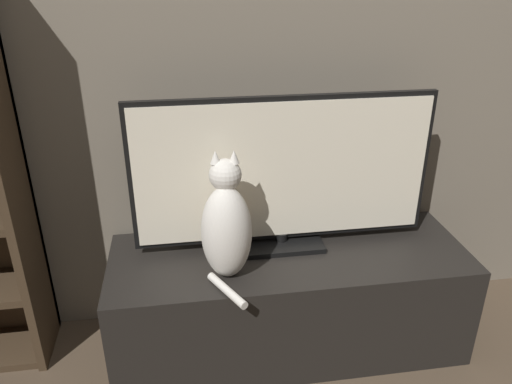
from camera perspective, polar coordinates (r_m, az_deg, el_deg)
wall_back at (r=1.92m, az=2.70°, el=20.69°), size 4.80×0.05×2.60m
tv_stand at (r=2.04m, az=3.70°, el=-12.06°), size 1.37×0.49×0.43m
tv at (r=1.84m, az=3.12°, el=1.99°), size 1.12×0.19×0.59m
cat at (r=1.71m, az=-3.40°, el=-3.92°), size 0.19×0.30×0.46m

